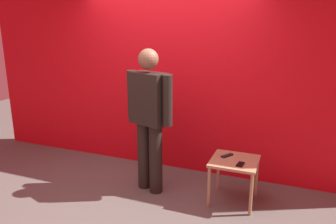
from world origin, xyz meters
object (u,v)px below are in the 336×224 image
at_px(standing_person, 149,114).
at_px(cell_phone, 240,164).
at_px(tv_remote, 227,156).
at_px(side_table, 234,166).

height_order(standing_person, cell_phone, standing_person).
relative_size(standing_person, tv_remote, 10.53).
bearing_deg(side_table, standing_person, -174.81).
xyz_separation_m(side_table, cell_phone, (0.08, -0.11, 0.08)).
relative_size(side_table, cell_phone, 3.73).
bearing_deg(tv_remote, side_table, -1.77).
xyz_separation_m(standing_person, side_table, (1.05, 0.09, -0.55)).
bearing_deg(side_table, cell_phone, -52.84).
bearing_deg(standing_person, cell_phone, -0.83).
distance_m(side_table, cell_phone, 0.16).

